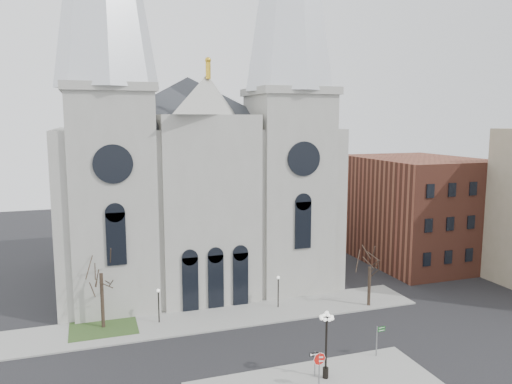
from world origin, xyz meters
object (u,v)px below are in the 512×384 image
object	(u,v)px
stop_sign	(319,363)
globe_lamp	(326,336)
one_way_sign	(315,359)
street_name_sign	(378,338)

from	to	relation	value
stop_sign	globe_lamp	size ratio (longest dim) A/B	0.52
globe_lamp	stop_sign	bearing A→B (deg)	-133.72
stop_sign	one_way_sign	bearing A→B (deg)	92.45
globe_lamp	one_way_sign	distance (m)	2.07
stop_sign	street_name_sign	xyz separation A→B (m)	(6.61, 2.94, -0.44)
one_way_sign	stop_sign	bearing A→B (deg)	-98.34
globe_lamp	street_name_sign	xyz separation A→B (m)	(5.52, 1.80, -1.78)
street_name_sign	one_way_sign	bearing A→B (deg)	-171.40
stop_sign	one_way_sign	world-z (taller)	stop_sign
stop_sign	globe_lamp	xyz separation A→B (m)	(1.09, 1.14, 1.34)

